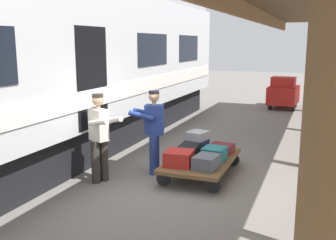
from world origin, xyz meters
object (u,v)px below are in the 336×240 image
(suitcase_maroon_trunk, at_px, (221,149))
(porter_by_door, at_px, (100,135))
(porter_in_overalls, at_px, (153,129))
(suitcase_red_plastic, at_px, (179,158))
(suitcase_gray_aluminum, at_px, (198,135))
(suitcase_teal_softside, at_px, (214,154))
(train_car, at_px, (31,70))
(suitcase_black_hardshell, at_px, (189,151))
(suitcase_slate_roller, at_px, (206,162))
(luggage_cart, at_px, (201,161))
(suitcase_navy_fabric, at_px, (197,145))
(baggage_tug, at_px, (283,93))

(suitcase_maroon_trunk, xyz_separation_m, porter_by_door, (1.95, 1.65, 0.49))
(porter_in_overalls, bearing_deg, suitcase_red_plastic, 152.20)
(suitcase_gray_aluminum, distance_m, porter_in_overalls, 1.08)
(suitcase_teal_softside, bearing_deg, porter_by_door, 28.73)
(train_car, xyz_separation_m, suitcase_black_hardshell, (-3.32, -0.60, -1.59))
(suitcase_slate_roller, distance_m, porter_in_overalls, 1.35)
(suitcase_slate_roller, height_order, suitcase_maroon_trunk, suitcase_slate_roller)
(luggage_cart, bearing_deg, suitcase_black_hardshell, 0.00)
(suitcase_slate_roller, relative_size, suitcase_black_hardshell, 0.84)
(suitcase_navy_fabric, height_order, suitcase_gray_aluminum, suitcase_gray_aluminum)
(suitcase_teal_softside, relative_size, baggage_tug, 0.26)
(luggage_cart, height_order, porter_by_door, porter_by_door)
(suitcase_maroon_trunk, relative_size, suitcase_gray_aluminum, 1.12)
(suitcase_black_hardshell, xyz_separation_m, suitcase_maroon_trunk, (-0.54, -0.58, -0.04))
(suitcase_red_plastic, bearing_deg, suitcase_teal_softside, -132.79)
(suitcase_red_plastic, bearing_deg, porter_by_door, 19.15)
(suitcase_teal_softside, xyz_separation_m, suitcase_gray_aluminum, (0.53, -0.57, 0.20))
(train_car, relative_size, porter_in_overalls, 10.14)
(train_car, distance_m, baggage_tug, 10.73)
(baggage_tug, bearing_deg, suitcase_maroon_trunk, 86.72)
(suitcase_slate_roller, xyz_separation_m, suitcase_red_plastic, (0.54, 0.00, 0.02))
(suitcase_black_hardshell, xyz_separation_m, porter_by_door, (1.42, 1.07, 0.46))
(train_car, distance_m, porter_by_door, 2.27)
(porter_in_overalls, bearing_deg, suitcase_teal_softside, -169.81)
(suitcase_teal_softside, relative_size, suitcase_maroon_trunk, 0.95)
(porter_in_overalls, height_order, porter_by_door, same)
(suitcase_maroon_trunk, distance_m, porter_in_overalls, 1.54)
(suitcase_slate_roller, bearing_deg, suitcase_black_hardshell, -47.21)
(suitcase_red_plastic, bearing_deg, suitcase_maroon_trunk, -114.84)
(suitcase_slate_roller, height_order, suitcase_navy_fabric, suitcase_slate_roller)
(suitcase_red_plastic, height_order, porter_by_door, porter_by_door)
(suitcase_teal_softside, height_order, suitcase_navy_fabric, suitcase_teal_softside)
(suitcase_black_hardshell, height_order, suitcase_gray_aluminum, suitcase_gray_aluminum)
(train_car, relative_size, suitcase_teal_softside, 38.12)
(suitcase_navy_fabric, relative_size, porter_in_overalls, 0.28)
(suitcase_teal_softside, bearing_deg, baggage_tug, -93.07)
(suitcase_teal_softside, relative_size, suitcase_red_plastic, 0.89)
(porter_by_door, bearing_deg, baggage_tug, -103.50)
(suitcase_teal_softside, xyz_separation_m, porter_in_overalls, (1.22, 0.22, 0.45))
(suitcase_slate_roller, relative_size, suitcase_red_plastic, 1.00)
(suitcase_slate_roller, distance_m, suitcase_red_plastic, 0.54)
(suitcase_maroon_trunk, bearing_deg, suitcase_black_hardshell, 47.21)
(luggage_cart, xyz_separation_m, suitcase_slate_roller, (-0.27, 0.58, 0.17))
(suitcase_teal_softside, height_order, suitcase_maroon_trunk, suitcase_teal_softside)
(suitcase_teal_softside, height_order, porter_in_overalls, porter_in_overalls)
(suitcase_black_hardshell, relative_size, suitcase_gray_aluminum, 1.43)
(suitcase_teal_softside, xyz_separation_m, suitcase_slate_roller, (0.00, 0.58, -0.00))
(suitcase_teal_softside, height_order, suitcase_red_plastic, suitcase_red_plastic)
(suitcase_gray_aluminum, relative_size, porter_by_door, 0.25)
(luggage_cart, xyz_separation_m, suitcase_black_hardshell, (0.27, 0.00, 0.17))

